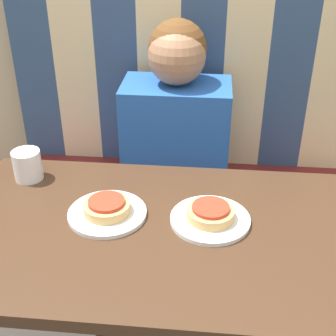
{
  "coord_description": "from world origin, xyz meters",
  "views": [
    {
      "loc": [
        0.12,
        -0.96,
        1.45
      ],
      "look_at": [
        0.0,
        0.31,
        0.7
      ],
      "focal_mm": 50.0,
      "sensor_mm": 36.0,
      "label": 1
    }
  ],
  "objects_px": {
    "person": "(176,112)",
    "pizza_left": "(107,207)",
    "plate_left": "(107,213)",
    "pizza_right": "(211,212)",
    "drinking_cup": "(27,165)",
    "plate_right": "(210,219)"
  },
  "relations": [
    {
      "from": "person",
      "to": "pizza_left",
      "type": "distance_m",
      "value": 0.6
    },
    {
      "from": "plate_left",
      "to": "pizza_right",
      "type": "xyz_separation_m",
      "value": [
        0.28,
        -0.0,
        0.02
      ]
    },
    {
      "from": "pizza_right",
      "to": "drinking_cup",
      "type": "xyz_separation_m",
      "value": [
        -0.55,
        0.16,
        0.02
      ]
    },
    {
      "from": "plate_right",
      "to": "drinking_cup",
      "type": "bearing_deg",
      "value": 163.44
    },
    {
      "from": "plate_right",
      "to": "drinking_cup",
      "type": "xyz_separation_m",
      "value": [
        -0.55,
        0.16,
        0.04
      ]
    },
    {
      "from": "plate_right",
      "to": "pizza_left",
      "type": "xyz_separation_m",
      "value": [
        -0.28,
        -0.0,
        0.02
      ]
    },
    {
      "from": "plate_right",
      "to": "pizza_left",
      "type": "distance_m",
      "value": 0.28
    },
    {
      "from": "plate_left",
      "to": "pizza_left",
      "type": "relative_size",
      "value": 1.69
    },
    {
      "from": "pizza_left",
      "to": "drinking_cup",
      "type": "distance_m",
      "value": 0.32
    },
    {
      "from": "person",
      "to": "drinking_cup",
      "type": "relative_size",
      "value": 6.93
    },
    {
      "from": "plate_left",
      "to": "drinking_cup",
      "type": "relative_size",
      "value": 2.31
    },
    {
      "from": "person",
      "to": "drinking_cup",
      "type": "distance_m",
      "value": 0.59
    },
    {
      "from": "pizza_right",
      "to": "drinking_cup",
      "type": "height_order",
      "value": "drinking_cup"
    },
    {
      "from": "person",
      "to": "plate_left",
      "type": "relative_size",
      "value": 3.0
    },
    {
      "from": "pizza_left",
      "to": "pizza_right",
      "type": "xyz_separation_m",
      "value": [
        0.28,
        0.0,
        0.0
      ]
    },
    {
      "from": "pizza_left",
      "to": "plate_right",
      "type": "bearing_deg",
      "value": 0.0
    },
    {
      "from": "plate_left",
      "to": "drinking_cup",
      "type": "bearing_deg",
      "value": 149.24
    },
    {
      "from": "plate_right",
      "to": "drinking_cup",
      "type": "height_order",
      "value": "drinking_cup"
    },
    {
      "from": "plate_left",
      "to": "plate_right",
      "type": "height_order",
      "value": "same"
    },
    {
      "from": "plate_left",
      "to": "pizza_right",
      "type": "bearing_deg",
      "value": -0.0
    },
    {
      "from": "plate_left",
      "to": "pizza_left",
      "type": "bearing_deg",
      "value": -90.0
    },
    {
      "from": "person",
      "to": "pizza_right",
      "type": "distance_m",
      "value": 0.6
    }
  ]
}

